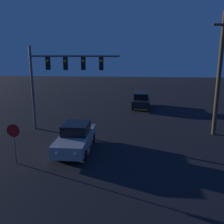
# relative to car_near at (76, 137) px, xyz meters

# --- Properties ---
(car_near) EXTENTS (1.78, 4.53, 1.60)m
(car_near) POSITION_rel_car_near_xyz_m (0.00, 0.00, 0.00)
(car_near) COLOR #99999E
(car_near) RESTS_ON ground_plane
(car_far) EXTENTS (2.01, 4.61, 1.60)m
(car_far) POSITION_rel_car_near_xyz_m (4.13, 12.21, 0.00)
(car_far) COLOR black
(car_far) RESTS_ON ground_plane
(traffic_signal_mast) EXTENTS (6.51, 0.30, 6.15)m
(traffic_signal_mast) POSITION_rel_car_near_xyz_m (-2.01, 3.98, 3.57)
(traffic_signal_mast) COLOR #4C4C51
(traffic_signal_mast) RESTS_ON ground_plane
(stop_sign) EXTENTS (0.68, 0.07, 2.14)m
(stop_sign) POSITION_rel_car_near_xyz_m (-2.71, -2.11, 0.70)
(stop_sign) COLOR #4C4C51
(stop_sign) RESTS_ON ground_plane
(utility_pole) EXTENTS (1.37, 0.28, 8.25)m
(utility_pole) POSITION_rel_car_near_xyz_m (9.05, 3.79, 3.47)
(utility_pole) COLOR #4C3823
(utility_pole) RESTS_ON ground_plane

